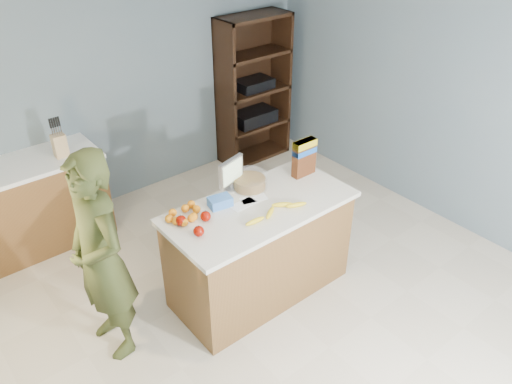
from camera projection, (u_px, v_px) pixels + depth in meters
floor at (282, 307)px, 4.27m from camera, size 4.50×5.00×0.02m
walls at (289, 132)px, 3.38m from camera, size 4.52×5.02×2.51m
counter_peninsula at (260, 252)px, 4.24m from camera, size 1.56×0.76×0.90m
back_cabinet at (40, 202)px, 4.83m from camera, size 1.24×0.62×0.90m
shelving_unit at (251, 92)px, 6.17m from camera, size 0.90×0.40×1.80m
person at (100, 259)px, 3.51m from camera, size 0.45×0.64×1.68m
knife_block at (60, 145)px, 4.62m from camera, size 0.12×0.10×0.31m
envelopes at (249, 201)px, 4.02m from camera, size 0.35×0.17×0.00m
bananas at (276, 211)px, 3.88m from camera, size 0.57×0.19×0.04m
apples at (195, 223)px, 3.71m from camera, size 0.26×0.28×0.08m
oranges at (185, 214)px, 3.81m from camera, size 0.30×0.23×0.06m
blue_carton at (220, 202)px, 3.95m from camera, size 0.20×0.15×0.08m
salad_bowl at (250, 182)px, 4.18m from camera, size 0.30×0.30×0.13m
tv at (231, 173)px, 4.10m from camera, size 0.28×0.12×0.28m
cereal_box at (304, 155)px, 4.29m from camera, size 0.22×0.08×0.33m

